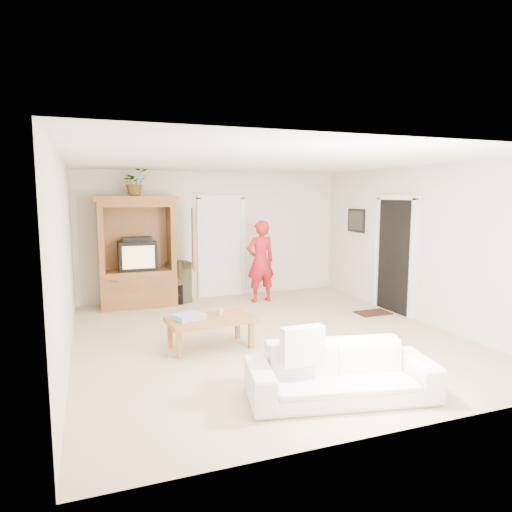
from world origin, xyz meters
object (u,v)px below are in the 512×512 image
(sofa, at_px, (341,372))
(armoire, at_px, (139,259))
(man, at_px, (261,261))
(coffee_table, at_px, (210,321))

(sofa, bearing_deg, armoire, 118.63)
(armoire, height_order, sofa, armoire)
(armoire, bearing_deg, sofa, -72.65)
(sofa, bearing_deg, man, 91.22)
(sofa, relative_size, coffee_table, 1.60)
(armoire, relative_size, man, 1.29)
(sofa, bearing_deg, coffee_table, 124.66)
(armoire, bearing_deg, coffee_table, -77.16)
(coffee_table, bearing_deg, sofa, -71.34)
(man, bearing_deg, coffee_table, 50.60)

